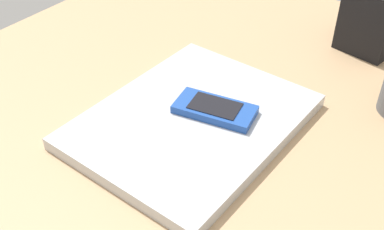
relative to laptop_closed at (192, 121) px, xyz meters
The scene contains 4 objects.
desk_surface 10.86cm from the laptop_closed, 32.44° to the right, with size 120.00×80.00×3.00cm, color tan.
laptop_closed is the anchor object (origin of this frame).
cell_phone_on_laptop 3.59cm from the laptop_closed, 139.05° to the left, with size 7.41×11.97×1.28cm.
desk_organizer 39.22cm from the laptop_closed, 161.78° to the left, with size 11.04×8.88×11.09cm, color black.
Camera 1 is at (32.68, 36.05, 45.57)cm, focal length 44.54 mm.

